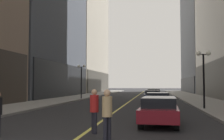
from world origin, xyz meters
TOP-DOWN VIEW (x-y plane):
  - ground_plane at (0.00, 35.00)m, footprint 200.00×200.00m
  - sidewalk_left at (-8.25, 35.00)m, footprint 4.50×78.00m
  - sidewalk_right at (8.25, 35.00)m, footprint 4.50×78.00m
  - lane_centre_stripe at (0.00, 35.00)m, footprint 0.16×70.00m
  - building_right_far at (15.82, 60.00)m, footprint 10.84×26.00m
  - car_maroon at (2.96, 8.47)m, footprint 1.95×4.75m
  - car_blue at (2.99, 15.62)m, footprint 1.77×4.25m
  - car_navy at (2.56, 24.68)m, footprint 1.88×4.56m
  - car_yellow at (2.70, 34.27)m, footprint 1.92×4.67m
  - pedestrian_in_red_jacket at (0.39, 5.69)m, footprint 0.48×0.48m
  - pedestrian_in_tan_trench at (1.17, 4.19)m, footprint 0.48×0.48m
  - street_lamp_left_far at (-6.40, 28.34)m, footprint 1.06×0.36m
  - street_lamp_right_mid at (6.40, 16.03)m, footprint 1.06×0.36m

SIDE VIEW (x-z plane):
  - ground_plane at x=0.00m, z-range 0.00..0.00m
  - lane_centre_stripe at x=0.00m, z-range 0.00..0.01m
  - sidewalk_left at x=-8.25m, z-range 0.00..0.15m
  - sidewalk_right at x=8.25m, z-range 0.00..0.15m
  - car_blue at x=2.99m, z-range 0.06..1.38m
  - car_navy at x=2.56m, z-range 0.06..1.38m
  - car_maroon at x=2.96m, z-range 0.06..1.38m
  - car_yellow at x=2.70m, z-range 0.06..1.38m
  - pedestrian_in_red_jacket at x=0.39m, z-range 0.15..1.88m
  - pedestrian_in_tan_trench at x=1.17m, z-range 0.15..1.90m
  - street_lamp_left_far at x=-6.40m, z-range 1.04..5.47m
  - street_lamp_right_mid at x=6.40m, z-range 1.04..5.47m
  - building_right_far at x=15.82m, z-range -0.07..29.06m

